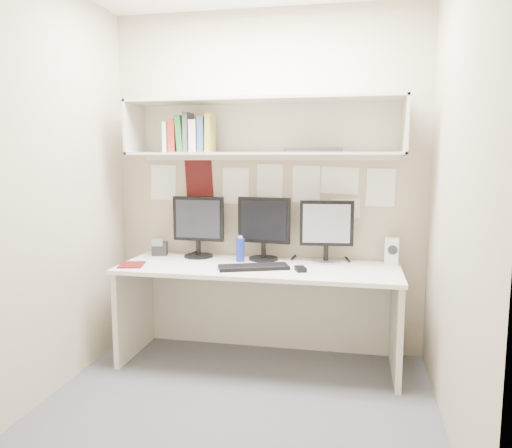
% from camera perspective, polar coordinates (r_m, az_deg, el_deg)
% --- Properties ---
extents(floor, '(2.40, 2.00, 0.01)m').
position_cam_1_polar(floor, '(3.25, -2.06, -19.97)').
color(floor, '#4B4B50').
rests_on(floor, ground).
extents(wall_back, '(2.40, 0.02, 2.60)m').
position_cam_1_polar(wall_back, '(3.86, 1.32, 4.63)').
color(wall_back, tan).
rests_on(wall_back, ground).
extents(wall_front, '(2.40, 0.02, 2.60)m').
position_cam_1_polar(wall_front, '(1.93, -9.19, 1.37)').
color(wall_front, tan).
rests_on(wall_front, ground).
extents(wall_left, '(0.02, 2.00, 2.60)m').
position_cam_1_polar(wall_left, '(3.37, -22.47, 3.59)').
color(wall_left, tan).
rests_on(wall_left, ground).
extents(wall_right, '(0.02, 2.00, 2.60)m').
position_cam_1_polar(wall_right, '(2.85, 22.01, 2.95)').
color(wall_right, tan).
rests_on(wall_right, ground).
extents(desk, '(2.00, 0.70, 0.73)m').
position_cam_1_polar(desk, '(3.69, 0.30, -10.30)').
color(desk, white).
rests_on(desk, floor).
extents(overhead_hutch, '(2.00, 0.38, 0.40)m').
position_cam_1_polar(overhead_hutch, '(3.72, 0.95, 10.99)').
color(overhead_hutch, beige).
rests_on(overhead_hutch, wall_back).
extents(pinned_papers, '(1.92, 0.01, 0.48)m').
position_cam_1_polar(pinned_papers, '(3.86, 1.30, 3.89)').
color(pinned_papers, white).
rests_on(pinned_papers, wall_back).
extents(monitor_left, '(0.41, 0.22, 0.47)m').
position_cam_1_polar(monitor_left, '(3.89, -6.60, -0.03)').
color(monitor_left, black).
rests_on(monitor_left, desk).
extents(monitor_center, '(0.41, 0.22, 0.47)m').
position_cam_1_polar(monitor_center, '(3.76, 0.90, -0.23)').
color(monitor_center, black).
rests_on(monitor_center, desk).
extents(monitor_right, '(0.39, 0.22, 0.46)m').
position_cam_1_polar(monitor_right, '(3.71, 8.06, -0.54)').
color(monitor_right, '#A5A5AA').
rests_on(monitor_right, desk).
extents(keyboard, '(0.52, 0.33, 0.02)m').
position_cam_1_polar(keyboard, '(3.50, -0.28, -4.94)').
color(keyboard, black).
rests_on(keyboard, desk).
extents(mouse, '(0.10, 0.12, 0.03)m').
position_cam_1_polar(mouse, '(3.43, 5.11, -5.14)').
color(mouse, black).
rests_on(mouse, desk).
extents(speaker, '(0.11, 0.11, 0.19)m').
position_cam_1_polar(speaker, '(3.75, 15.28, -3.02)').
color(speaker, silver).
rests_on(speaker, desk).
extents(blue_bottle, '(0.06, 0.06, 0.19)m').
position_cam_1_polar(blue_bottle, '(3.72, -1.81, -2.92)').
color(blue_bottle, navy).
rests_on(blue_bottle, desk).
extents(maroon_notebook, '(0.21, 0.24, 0.01)m').
position_cam_1_polar(maroon_notebook, '(3.71, -14.01, -4.54)').
color(maroon_notebook, '#5A0F10').
rests_on(maroon_notebook, desk).
extents(desk_phone, '(0.13, 0.12, 0.14)m').
position_cam_1_polar(desk_phone, '(4.03, -10.95, -2.76)').
color(desk_phone, black).
rests_on(desk_phone, desk).
extents(book_stack, '(0.36, 0.18, 0.29)m').
position_cam_1_polar(book_stack, '(3.79, -7.55, 10.08)').
color(book_stack, white).
rests_on(book_stack, overhead_hutch).
extents(hutch_tray, '(0.42, 0.23, 0.03)m').
position_cam_1_polar(hutch_tray, '(3.58, 6.50, 8.41)').
color(hutch_tray, black).
rests_on(hutch_tray, overhead_hutch).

